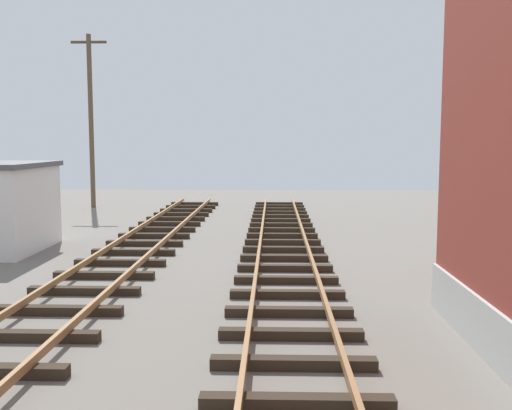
{
  "coord_description": "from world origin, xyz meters",
  "views": [
    {
      "loc": [
        0.63,
        -1.18,
        3.4
      ],
      "look_at": [
        0.26,
        11.13,
        2.06
      ],
      "focal_mm": 41.16,
      "sensor_mm": 36.0,
      "label": 1
    }
  ],
  "objects": [
    {
      "name": "utility_pole_far",
      "position": [
        -8.73,
        28.83,
        4.59
      ],
      "size": [
        1.8,
        0.24,
        8.79
      ],
      "color": "brown",
      "rests_on": "ground"
    }
  ]
}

